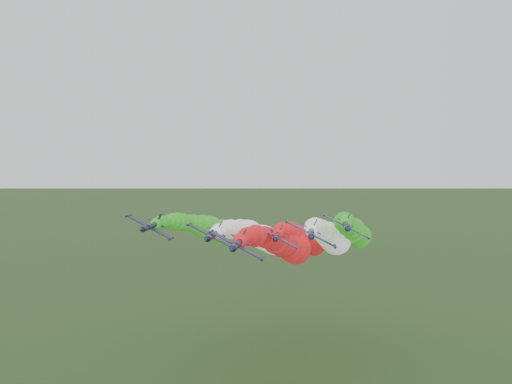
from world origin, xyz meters
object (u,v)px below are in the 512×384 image
at_px(jet_inner_right, 330,236).
at_px(jet_outer_right, 352,230).
at_px(jet_outer_left, 216,231).
at_px(jet_inner_left, 260,237).
at_px(jet_trail, 303,238).
at_px(jet_lead, 282,244).

bearing_deg(jet_inner_right, jet_outer_right, 48.42).
bearing_deg(jet_outer_left, jet_inner_left, -23.14).
height_order(jet_inner_right, jet_outer_left, jet_outer_left).
bearing_deg(jet_trail, jet_inner_left, -123.46).
bearing_deg(jet_lead, jet_inner_right, 35.61).
relative_size(jet_inner_left, jet_trail, 0.99).
height_order(jet_outer_left, jet_outer_right, jet_outer_right).
height_order(jet_inner_left, jet_outer_left, jet_outer_left).
xyz_separation_m(jet_lead, jet_trail, (5.20, 25.63, -2.42)).
distance_m(jet_outer_left, jet_trail, 29.02).
xyz_separation_m(jet_lead, jet_outer_right, (19.82, 17.01, 1.61)).
relative_size(jet_outer_left, jet_trail, 1.00).
bearing_deg(jet_outer_left, jet_lead, -32.47).
bearing_deg(jet_outer_right, jet_trail, 149.50).
xyz_separation_m(jet_lead, jet_inner_right, (12.97, 9.29, 0.83)).
height_order(jet_inner_left, jet_outer_right, jet_outer_right).
height_order(jet_inner_right, jet_outer_right, jet_outer_right).
bearing_deg(jet_outer_left, jet_trail, 25.54).
xyz_separation_m(jet_outer_right, jet_trail, (-14.62, 8.61, -4.03)).
bearing_deg(jet_trail, jet_outer_left, -154.46).
height_order(jet_outer_left, jet_trail, jet_outer_left).
xyz_separation_m(jet_lead, jet_outer_left, (-20.77, 13.22, 1.25)).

